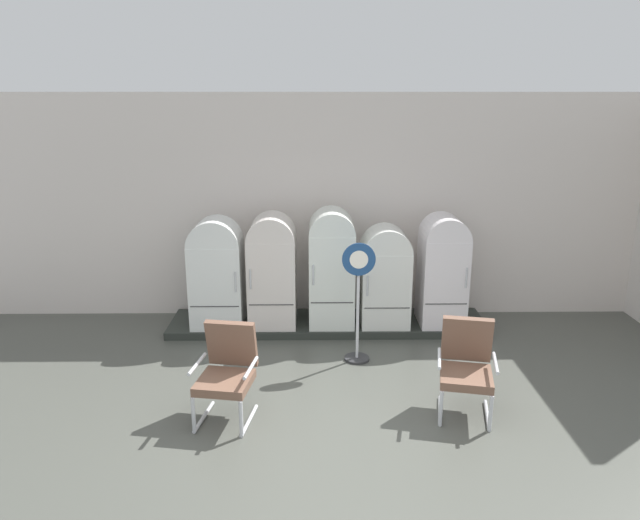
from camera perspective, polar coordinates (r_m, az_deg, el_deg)
name	(u,v)px	position (r m, az deg, el deg)	size (l,w,h in m)	color
ground	(335,450)	(5.90, 1.49, -17.90)	(12.00, 10.00, 0.05)	#4B4D46
back_wall	(327,206)	(8.72, 0.70, 5.23)	(11.76, 0.12, 3.28)	silver
display_plinth	(328,323)	(8.56, 0.76, -6.16)	(4.51, 0.95, 0.11)	#2A2F2A
refrigerator_0	(216,270)	(8.25, -9.99, -0.95)	(0.72, 0.61, 1.53)	white
refrigerator_1	(272,267)	(8.20, -4.65, -0.66)	(0.65, 0.72, 1.56)	silver
refrigerator_2	(331,264)	(8.17, 1.12, -0.38)	(0.63, 0.71, 1.63)	white
refrigerator_3	(385,274)	(8.22, 6.34, -1.33)	(0.67, 0.62, 1.40)	white
refrigerator_4	(443,267)	(8.36, 11.80, -0.65)	(0.62, 0.69, 1.55)	white
armchair_left	(227,369)	(6.21, -8.97, -10.34)	(0.67, 0.74, 1.00)	silver
armchair_right	(466,364)	(6.42, 13.98, -9.71)	(0.68, 0.76, 1.00)	silver
sign_stand	(358,307)	(7.31, 3.68, -4.59)	(0.41, 0.32, 1.53)	#2D2D30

